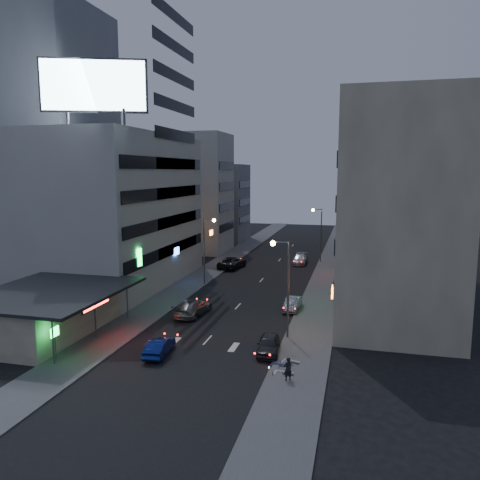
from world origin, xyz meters
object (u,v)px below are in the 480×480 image
(parked_car_right_far, at_px, (300,259))
(parked_car_left, at_px, (232,262))
(road_car_blue, at_px, (160,347))
(scooter_blue, at_px, (290,357))
(parked_car_right_near, at_px, (268,344))
(parked_car_right_mid, at_px, (292,304))
(person, at_px, (288,369))
(scooter_black_b, at_px, (292,357))
(scooter_black_a, at_px, (292,367))
(scooter_silver_a, at_px, (295,364))
(scooter_silver_b, at_px, (301,354))
(road_car_silver, at_px, (193,307))

(parked_car_right_far, bearing_deg, parked_car_left, -150.35)
(road_car_blue, height_order, scooter_blue, scooter_blue)
(parked_car_right_near, xyz_separation_m, road_car_blue, (-7.87, -2.38, -0.04))
(parked_car_left, bearing_deg, parked_car_right_far, -142.71)
(parked_car_right_mid, bearing_deg, person, -80.72)
(parked_car_right_far, height_order, scooter_black_b, parked_car_right_far)
(parked_car_right_near, bearing_deg, scooter_blue, -52.26)
(person, xyz_separation_m, scooter_black_a, (0.14, 1.00, -0.29))
(person, distance_m, scooter_blue, 2.55)
(scooter_silver_a, distance_m, scooter_silver_b, 1.91)
(road_car_silver, height_order, scooter_black_b, road_car_silver)
(road_car_blue, relative_size, road_car_silver, 0.73)
(parked_car_left, bearing_deg, parked_car_right_near, 117.36)
(parked_car_right_far, height_order, scooter_blue, parked_car_right_far)
(parked_car_right_near, xyz_separation_m, scooter_blue, (1.93, -2.03, 0.04))
(scooter_silver_b, bearing_deg, parked_car_right_near, 79.58)
(parked_car_right_far, xyz_separation_m, scooter_black_b, (3.95, -36.87, -0.09))
(scooter_silver_a, bearing_deg, scooter_black_b, 20.23)
(person, height_order, scooter_silver_b, person)
(parked_car_right_far, height_order, scooter_silver_a, parked_car_right_far)
(scooter_black_b, bearing_deg, scooter_black_a, 166.48)
(scooter_black_a, distance_m, scooter_silver_a, 0.33)
(scooter_black_a, bearing_deg, person, -164.24)
(parked_car_right_near, relative_size, road_car_blue, 1.02)
(road_car_blue, xyz_separation_m, scooter_silver_b, (10.54, 0.98, 0.06))
(scooter_silver_b, bearing_deg, road_car_blue, 112.60)
(parked_car_right_mid, distance_m, person, 16.19)
(person, height_order, scooter_blue, person)
(parked_car_right_mid, distance_m, scooter_blue, 13.65)
(road_car_silver, height_order, scooter_silver_b, road_car_silver)
(person, height_order, scooter_black_b, person)
(road_car_silver, distance_m, scooter_blue, 14.41)
(parked_car_right_near, bearing_deg, road_car_silver, 133.61)
(parked_car_right_near, height_order, parked_car_right_far, parked_car_right_far)
(parked_car_right_near, distance_m, scooter_blue, 2.80)
(parked_car_right_mid, height_order, scooter_silver_b, scooter_silver_b)
(parked_car_right_mid, xyz_separation_m, parked_car_right_far, (-2.16, 23.61, 0.07))
(parked_car_right_near, distance_m, parked_car_right_mid, 11.52)
(scooter_silver_a, bearing_deg, road_car_blue, 90.54)
(parked_car_left, bearing_deg, person, 118.06)
(parked_car_right_mid, relative_size, scooter_black_a, 2.42)
(scooter_black_a, height_order, scooter_blue, scooter_blue)
(parked_car_right_near, bearing_deg, scooter_black_b, -46.33)
(parked_car_left, relative_size, road_car_silver, 1.08)
(parked_car_left, bearing_deg, scooter_black_a, 118.84)
(scooter_black_b, height_order, scooter_silver_b, scooter_silver_b)
(road_car_blue, relative_size, scooter_silver_a, 1.96)
(scooter_black_a, xyz_separation_m, scooter_blue, (-0.36, 1.53, 0.10))
(scooter_silver_a, relative_size, scooter_black_b, 1.22)
(parked_car_right_far, relative_size, person, 3.14)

